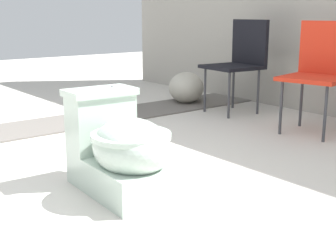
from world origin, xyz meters
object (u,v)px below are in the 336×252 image
Objects in this scene: toilet at (122,150)px; boulder_near at (186,88)px; folding_chair_middle at (321,65)px; folding_chair_left at (241,56)px.

boulder_near is at bearing 134.89° from toilet.
toilet is 1.90m from folding_chair_middle.
boulder_near is (-0.64, -0.09, -0.36)m from folding_chair_left.
boulder_near is at bearing -76.44° from folding_chair_left.
toilet is at bearing -6.77° from folding_chair_middle.
toilet is 2.21m from folding_chair_left.
folding_chair_left is at bearing 120.62° from toilet.
folding_chair_left reaches higher than boulder_near.
folding_chair_left is 0.89m from folding_chair_middle.
toilet is at bearing 33.09° from folding_chair_left.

